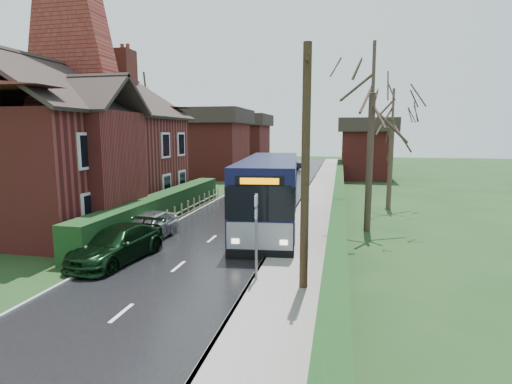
% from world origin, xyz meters
% --- Properties ---
extents(ground, '(140.00, 140.00, 0.00)m').
position_xyz_m(ground, '(0.00, 0.00, 0.00)').
color(ground, '#27401B').
rests_on(ground, ground).
extents(road, '(6.00, 100.00, 0.02)m').
position_xyz_m(road, '(0.00, 10.00, 0.01)').
color(road, black).
rests_on(road, ground).
extents(pavement, '(2.50, 100.00, 0.14)m').
position_xyz_m(pavement, '(4.25, 10.00, 0.07)').
color(pavement, slate).
rests_on(pavement, ground).
extents(kerb_right, '(0.12, 100.00, 0.14)m').
position_xyz_m(kerb_right, '(3.05, 10.00, 0.07)').
color(kerb_right, gray).
rests_on(kerb_right, ground).
extents(kerb_left, '(0.12, 100.00, 0.10)m').
position_xyz_m(kerb_left, '(-3.05, 10.00, 0.05)').
color(kerb_left, gray).
rests_on(kerb_left, ground).
extents(front_hedge, '(1.20, 16.00, 1.60)m').
position_xyz_m(front_hedge, '(-3.90, 5.00, 0.80)').
color(front_hedge, black).
rests_on(front_hedge, ground).
extents(picket_fence, '(0.10, 16.00, 0.90)m').
position_xyz_m(picket_fence, '(-3.15, 5.00, 0.45)').
color(picket_fence, gray).
rests_on(picket_fence, ground).
extents(right_wall_hedge, '(0.60, 50.00, 1.80)m').
position_xyz_m(right_wall_hedge, '(5.80, 10.00, 1.02)').
color(right_wall_hedge, maroon).
rests_on(right_wall_hedge, ground).
extents(brick_house, '(9.30, 14.60, 10.30)m').
position_xyz_m(brick_house, '(-8.73, 4.78, 4.38)').
color(brick_house, maroon).
rests_on(brick_house, ground).
extents(bus, '(3.97, 12.21, 3.64)m').
position_xyz_m(bus, '(2.20, 5.29, 1.81)').
color(bus, black).
rests_on(bus, ground).
extents(car_silver, '(1.63, 4.01, 1.36)m').
position_xyz_m(car_silver, '(-2.80, 1.19, 0.68)').
color(car_silver, silver).
rests_on(car_silver, ground).
extents(car_green, '(2.45, 4.82, 1.34)m').
position_xyz_m(car_green, '(-2.61, -1.80, 0.67)').
color(car_green, black).
rests_on(car_green, ground).
extents(car_distant, '(3.22, 4.60, 1.44)m').
position_xyz_m(car_distant, '(-0.86, 37.16, 0.72)').
color(car_distant, black).
rests_on(car_distant, ground).
extents(bus_stop_sign, '(0.10, 0.46, 3.04)m').
position_xyz_m(bus_stop_sign, '(3.20, -3.00, 2.00)').
color(bus_stop_sign, slate).
rests_on(bus_stop_sign, ground).
extents(telegraph_pole, '(0.26, 0.98, 7.61)m').
position_xyz_m(telegraph_pole, '(4.80, -3.33, 3.85)').
color(telegraph_pole, black).
rests_on(telegraph_pole, ground).
extents(tree_right_near, '(4.57, 4.57, 9.87)m').
position_xyz_m(tree_right_near, '(7.27, 5.21, 7.38)').
color(tree_right_near, '#362720').
rests_on(tree_right_near, ground).
extents(tree_right_far, '(4.24, 4.24, 8.19)m').
position_xyz_m(tree_right_far, '(9.00, 11.53, 6.12)').
color(tree_right_far, '#3E2E24').
rests_on(tree_right_far, ground).
extents(tree_house_side, '(4.78, 4.78, 10.87)m').
position_xyz_m(tree_house_side, '(-11.39, 18.00, 8.12)').
color(tree_house_side, '#3A2E22').
rests_on(tree_house_side, ground).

